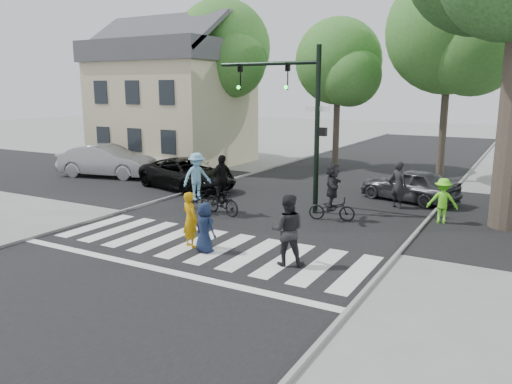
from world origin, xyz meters
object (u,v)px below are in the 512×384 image
Objects in this scene: traffic_signal at (296,106)px; pedestrian_woman at (190,220)px; cyclist_mid at (222,191)px; cyclist_right at (332,195)px; car_silver at (107,161)px; car_grey at (409,185)px; pedestrian_child at (205,228)px; cyclist_left at (197,186)px; pedestrian_adult at (287,230)px; car_suv at (187,174)px.

pedestrian_woman is at bearing -97.54° from traffic_signal.
traffic_signal is 2.73× the size of cyclist_mid.
traffic_signal reaches higher than cyclist_right.
car_silver is at bearing -15.03° from pedestrian_woman.
car_grey is at bearing 46.32° from cyclist_mid.
pedestrian_child is 0.65× the size of cyclist_left.
traffic_signal is 4.67m from cyclist_left.
pedestrian_adult is at bearing -39.41° from cyclist_mid.
pedestrian_woman is 0.32× the size of car_suv.
car_silver reaches higher than pedestrian_child.
cyclist_mid reaches higher than pedestrian_woman.
pedestrian_adult is at bearing -160.48° from pedestrian_woman.
pedestrian_child is at bearing -90.97° from traffic_signal.
cyclist_left is at bearing -32.60° from car_grey.
pedestrian_woman is at bearing -4.36° from pedestrian_child.
traffic_signal is 3.54m from cyclist_right.
cyclist_left is at bearing -147.70° from traffic_signal.
pedestrian_woman is 0.32× the size of car_silver.
cyclist_left is 1.10× the size of cyclist_right.
traffic_signal is 1.19× the size of car_suv.
cyclist_left is (-3.06, -1.94, -2.94)m from traffic_signal.
pedestrian_adult reaches higher than car_suv.
traffic_signal is 1.52× the size of car_grey.
traffic_signal is at bearing -86.51° from car_suv.
pedestrian_child is at bearing -63.26° from cyclist_mid.
car_silver is at bearing 99.73° from car_suv.
traffic_signal is 4.08m from cyclist_mid.
pedestrian_adult is (2.35, -5.48, -2.96)m from traffic_signal.
cyclist_left is at bearing -122.29° from car_suv.
pedestrian_adult is at bearing -66.77° from traffic_signal.
car_silver is (-8.54, 3.83, -0.12)m from cyclist_left.
cyclist_mid is at bearing -27.62° from car_grey.
pedestrian_adult is 9.28m from car_grey.
cyclist_mid is (-1.90, 3.78, 0.19)m from pedestrian_child.
pedestrian_adult is at bearing -82.85° from cyclist_right.
cyclist_left is 1.06m from cyclist_mid.
pedestrian_child is at bearing -136.07° from car_silver.
pedestrian_woman is 0.81× the size of cyclist_right.
pedestrian_adult is (3.08, 0.02, 0.13)m from pedestrian_woman.
cyclist_right reaches higher than pedestrian_child.
car_suv is 1.00× the size of car_silver.
pedestrian_adult reaches higher than pedestrian_child.
car_grey is (3.39, 3.74, -3.23)m from traffic_signal.
cyclist_right is at bearing -88.61° from car_suv.
car_silver is (-13.35, 2.57, -0.07)m from cyclist_right.
pedestrian_child is 0.28× the size of car_silver.
traffic_signal is 6.35m from pedestrian_woman.
pedestrian_child is 5.34m from cyclist_right.
car_grey is (3.48, 9.42, -0.04)m from pedestrian_child.
car_suv is at bearing 131.96° from cyclist_left.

